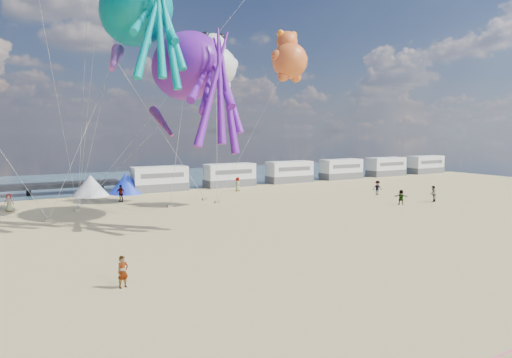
% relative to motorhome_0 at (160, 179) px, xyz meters
% --- Properties ---
extents(ground, '(120.00, 120.00, 0.00)m').
position_rel_motorhome_0_xyz_m(ground, '(-6.00, -40.00, -1.50)').
color(ground, tan).
rests_on(ground, ground).
extents(water, '(120.00, 120.00, 0.00)m').
position_rel_motorhome_0_xyz_m(water, '(-6.00, 15.00, -1.48)').
color(water, '#365868').
rests_on(water, ground).
extents(motorhome_0, '(6.60, 2.50, 3.00)m').
position_rel_motorhome_0_xyz_m(motorhome_0, '(0.00, 0.00, 0.00)').
color(motorhome_0, silver).
rests_on(motorhome_0, ground).
extents(motorhome_1, '(6.60, 2.50, 3.00)m').
position_rel_motorhome_0_xyz_m(motorhome_1, '(9.50, 0.00, 0.00)').
color(motorhome_1, silver).
rests_on(motorhome_1, ground).
extents(motorhome_2, '(6.60, 2.50, 3.00)m').
position_rel_motorhome_0_xyz_m(motorhome_2, '(19.00, 0.00, 0.00)').
color(motorhome_2, silver).
rests_on(motorhome_2, ground).
extents(motorhome_3, '(6.60, 2.50, 3.00)m').
position_rel_motorhome_0_xyz_m(motorhome_3, '(28.50, 0.00, 0.00)').
color(motorhome_3, silver).
rests_on(motorhome_3, ground).
extents(motorhome_4, '(6.60, 2.50, 3.00)m').
position_rel_motorhome_0_xyz_m(motorhome_4, '(38.00, 0.00, 0.00)').
color(motorhome_4, silver).
rests_on(motorhome_4, ground).
extents(motorhome_5, '(6.60, 2.50, 3.00)m').
position_rel_motorhome_0_xyz_m(motorhome_5, '(47.50, 0.00, 0.00)').
color(motorhome_5, silver).
rests_on(motorhome_5, ground).
extents(tent_white, '(4.00, 4.00, 2.40)m').
position_rel_motorhome_0_xyz_m(tent_white, '(-8.00, 0.00, -0.30)').
color(tent_white, white).
rests_on(tent_white, ground).
extents(tent_blue, '(4.00, 4.00, 2.40)m').
position_rel_motorhome_0_xyz_m(tent_blue, '(-4.00, 0.00, -0.30)').
color(tent_blue, '#1933CC').
rests_on(tent_blue, ground).
extents(standing_person, '(0.64, 0.52, 1.51)m').
position_rel_motorhome_0_xyz_m(standing_person, '(-12.46, -32.31, -0.74)').
color(standing_person, tan).
rests_on(standing_person, ground).
extents(beachgoer_0, '(0.65, 0.46, 1.70)m').
position_rel_motorhome_0_xyz_m(beachgoer_0, '(8.23, -4.63, -0.65)').
color(beachgoer_0, '#7F6659').
rests_on(beachgoer_0, ground).
extents(beachgoer_1, '(0.96, 0.80, 1.67)m').
position_rel_motorhome_0_xyz_m(beachgoer_1, '(21.61, -22.22, -0.66)').
color(beachgoer_1, '#7F6659').
rests_on(beachgoer_1, ground).
extents(beachgoer_2, '(0.97, 0.87, 1.64)m').
position_rel_motorhome_0_xyz_m(beachgoer_2, '(20.38, -15.67, -0.68)').
color(beachgoer_2, '#7F6659').
rests_on(beachgoer_2, ground).
extents(beachgoer_3, '(1.25, 1.24, 1.73)m').
position_rel_motorhome_0_xyz_m(beachgoer_3, '(-6.08, -5.83, -0.63)').
color(beachgoer_3, '#7F6659').
rests_on(beachgoer_3, ground).
extents(beachgoer_4, '(0.91, 0.82, 1.49)m').
position_rel_motorhome_0_xyz_m(beachgoer_4, '(17.42, -21.82, -0.75)').
color(beachgoer_4, '#7F6659').
rests_on(beachgoer_4, ground).
extents(beachgoer_6, '(0.64, 0.47, 1.62)m').
position_rel_motorhome_0_xyz_m(beachgoer_6, '(-16.29, -6.81, -0.69)').
color(beachgoer_6, '#7F6659').
rests_on(beachgoer_6, ground).
extents(sandbag_a, '(0.50, 0.35, 0.22)m').
position_rel_motorhome_0_xyz_m(sandbag_a, '(-13.74, -13.62, -1.39)').
color(sandbag_a, gray).
rests_on(sandbag_a, ground).
extents(sandbag_b, '(0.50, 0.35, 0.22)m').
position_rel_motorhome_0_xyz_m(sandbag_b, '(-2.91, -11.80, -1.39)').
color(sandbag_b, gray).
rests_on(sandbag_b, ground).
extents(sandbag_c, '(0.50, 0.35, 0.22)m').
position_rel_motorhome_0_xyz_m(sandbag_c, '(2.10, -11.77, -1.39)').
color(sandbag_c, gray).
rests_on(sandbag_c, ground).
extents(sandbag_d, '(0.50, 0.35, 0.22)m').
position_rel_motorhome_0_xyz_m(sandbag_d, '(1.83, -9.23, -1.39)').
color(sandbag_d, gray).
rests_on(sandbag_d, ground).
extents(sandbag_e, '(0.50, 0.35, 0.22)m').
position_rel_motorhome_0_xyz_m(sandbag_e, '(-10.89, -9.61, -1.39)').
color(sandbag_e, gray).
rests_on(sandbag_e, ground).
extents(kite_octopus_teal, '(6.48, 11.55, 12.46)m').
position_rel_motorhome_0_xyz_m(kite_octopus_teal, '(-6.32, -13.93, 15.86)').
color(kite_octopus_teal, '#008887').
extents(kite_octopus_purple, '(7.74, 11.63, 12.26)m').
position_rel_motorhome_0_xyz_m(kite_octopus_purple, '(-2.90, -16.84, 11.10)').
color(kite_octopus_purple, '#631599').
extents(kite_panda, '(5.20, 4.93, 6.88)m').
position_rel_motorhome_0_xyz_m(kite_panda, '(2.26, -11.50, 12.04)').
color(kite_panda, silver).
extents(kite_teddy_orange, '(4.79, 4.61, 5.72)m').
position_rel_motorhome_0_xyz_m(kite_teddy_orange, '(7.18, -17.12, 12.29)').
color(kite_teddy_orange, '#DA5F26').
extents(windsock_mid, '(2.66, 5.14, 5.11)m').
position_rel_motorhome_0_xyz_m(windsock_mid, '(-8.80, -16.73, 11.27)').
color(windsock_mid, red).
extents(windsock_right, '(1.09, 5.06, 5.03)m').
position_rel_motorhome_0_xyz_m(windsock_right, '(-4.00, -13.37, 6.53)').
color(windsock_right, red).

